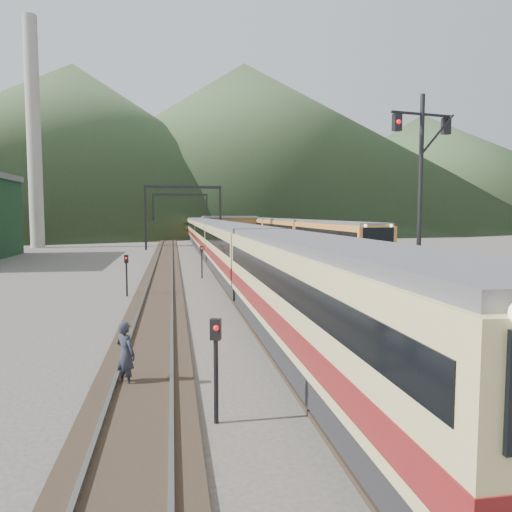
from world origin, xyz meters
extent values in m
plane|color=#47423D|center=(0.00, 0.00, 0.00)|extent=(400.00, 400.00, 0.00)
cube|color=black|center=(0.00, 40.00, 0.06)|extent=(2.60, 200.00, 0.12)
cube|color=slate|center=(-0.72, 40.00, 0.16)|extent=(0.10, 200.00, 0.14)
cube|color=slate|center=(0.72, 40.00, 0.16)|extent=(0.10, 200.00, 0.14)
cube|color=black|center=(-5.00, 40.00, 0.06)|extent=(2.60, 200.00, 0.12)
cube|color=slate|center=(-5.72, 40.00, 0.16)|extent=(0.10, 200.00, 0.14)
cube|color=slate|center=(-4.28, 40.00, 0.16)|extent=(0.10, 200.00, 0.14)
cube|color=black|center=(11.50, 40.00, 0.06)|extent=(2.60, 200.00, 0.12)
cube|color=slate|center=(10.78, 40.00, 0.16)|extent=(0.10, 200.00, 0.14)
cube|color=slate|center=(12.22, 40.00, 0.16)|extent=(0.10, 200.00, 0.14)
cube|color=gray|center=(5.60, 38.00, 0.50)|extent=(8.00, 100.00, 1.00)
cube|color=black|center=(-7.50, 55.00, 4.00)|extent=(0.25, 0.25, 8.00)
cube|color=black|center=(1.80, 55.00, 4.00)|extent=(0.25, 0.25, 8.00)
cube|color=black|center=(-2.85, 55.00, 7.80)|extent=(9.30, 0.22, 0.35)
cube|color=black|center=(-7.50, 80.00, 4.00)|extent=(0.25, 0.25, 8.00)
cube|color=black|center=(1.80, 80.00, 4.00)|extent=(0.25, 0.25, 8.00)
cube|color=black|center=(-2.85, 80.00, 7.80)|extent=(9.30, 0.22, 0.35)
cylinder|color=#9E998E|center=(-22.00, 62.00, 15.00)|extent=(1.80, 1.80, 30.00)
cube|color=brown|center=(5.60, 78.00, 2.40)|extent=(9.00, 4.00, 2.80)
cube|color=slate|center=(5.60, 78.00, 3.95)|extent=(9.40, 4.40, 0.30)
cone|color=#314826|center=(-40.00, 190.00, 30.00)|extent=(180.00, 180.00, 60.00)
cone|color=#314826|center=(30.00, 230.00, 37.50)|extent=(220.00, 220.00, 75.00)
cone|color=#314826|center=(110.00, 210.00, 25.00)|extent=(160.00, 160.00, 50.00)
cube|color=#DAC580|center=(0.00, 5.38, 1.98)|extent=(2.87, 19.32, 3.51)
cube|color=#DAC580|center=(0.00, 25.20, 1.98)|extent=(2.87, 19.32, 3.51)
cube|color=#DAC580|center=(0.00, 45.02, 1.98)|extent=(2.87, 19.32, 3.51)
cube|color=#DAC580|center=(0.00, 64.85, 1.98)|extent=(2.87, 19.32, 3.51)
cube|color=#DAC580|center=(0.00, 84.67, 1.98)|extent=(2.87, 19.32, 3.51)
cube|color=orange|center=(11.50, 38.48, 2.11)|extent=(3.08, 20.71, 3.76)
cube|color=orange|center=(11.50, 59.70, 2.11)|extent=(3.08, 20.71, 3.76)
cube|color=orange|center=(11.50, 80.91, 2.11)|extent=(3.08, 20.71, 3.76)
cylinder|color=black|center=(3.29, 5.97, 4.54)|extent=(0.14, 0.14, 7.08)
cube|color=black|center=(3.29, 5.97, 7.48)|extent=(2.18, 0.47, 0.07)
cube|color=black|center=(2.40, 5.80, 7.18)|extent=(0.28, 0.22, 0.50)
cube|color=black|center=(4.17, 6.13, 7.18)|extent=(0.28, 0.22, 0.50)
cylinder|color=black|center=(-3.33, 2.03, 1.00)|extent=(0.10, 0.10, 2.00)
cube|color=black|center=(-3.33, 2.03, 2.05)|extent=(0.26, 0.23, 0.45)
cylinder|color=black|center=(-2.23, 26.29, 1.00)|extent=(0.10, 0.10, 2.00)
cube|color=black|center=(-2.23, 26.29, 2.05)|extent=(0.27, 0.24, 0.45)
cylinder|color=black|center=(-6.70, 19.31, 1.00)|extent=(0.10, 0.10, 2.00)
cube|color=black|center=(-6.70, 19.31, 2.05)|extent=(0.25, 0.21, 0.45)
imported|color=#252934|center=(-5.45, 4.69, 0.86)|extent=(0.73, 0.73, 1.72)
camera|label=1|loc=(-4.20, -8.34, 4.49)|focal=35.00mm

